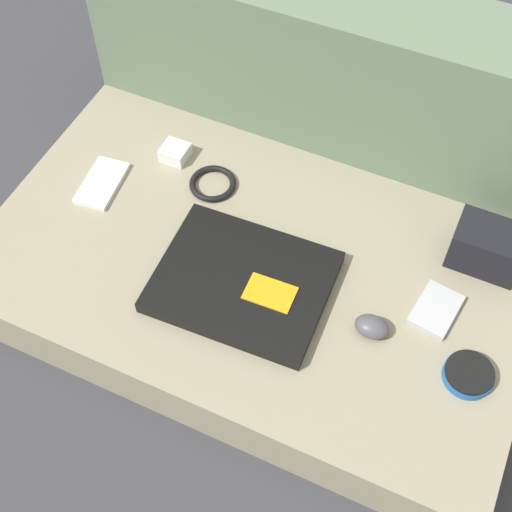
# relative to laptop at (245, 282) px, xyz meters

# --- Properties ---
(ground_plane) EXTENTS (8.00, 8.00, 0.00)m
(ground_plane) POSITION_rel_laptop_xyz_m (-0.00, 0.06, -0.14)
(ground_plane) COLOR #38383D
(couch_seat) EXTENTS (1.05, 0.62, 0.12)m
(couch_seat) POSITION_rel_laptop_xyz_m (-0.00, 0.06, -0.08)
(couch_seat) COLOR gray
(couch_seat) RESTS_ON ground_plane
(couch_backrest) EXTENTS (1.05, 0.20, 0.45)m
(couch_backrest) POSITION_rel_laptop_xyz_m (-0.00, 0.47, 0.09)
(couch_backrest) COLOR #60755B
(couch_backrest) RESTS_ON ground_plane
(laptop) EXTENTS (0.33, 0.27, 0.03)m
(laptop) POSITION_rel_laptop_xyz_m (0.00, 0.00, 0.00)
(laptop) COLOR black
(laptop) RESTS_ON couch_seat
(computer_mouse) EXTENTS (0.07, 0.05, 0.04)m
(computer_mouse) POSITION_rel_laptop_xyz_m (0.25, 0.01, 0.00)
(computer_mouse) COLOR #4C4C51
(computer_mouse) RESTS_ON couch_seat
(speaker_puck) EXTENTS (0.09, 0.09, 0.02)m
(speaker_puck) POSITION_rel_laptop_xyz_m (0.43, -0.01, -0.00)
(speaker_puck) COLOR #1E569E
(speaker_puck) RESTS_ON couch_seat
(phone_silver) EXTENTS (0.08, 0.11, 0.01)m
(phone_silver) POSITION_rel_laptop_xyz_m (0.34, 0.10, -0.01)
(phone_silver) COLOR #B7B7BC
(phone_silver) RESTS_ON couch_seat
(phone_black) EXTENTS (0.09, 0.14, 0.01)m
(phone_black) POSITION_rel_laptop_xyz_m (-0.38, 0.10, -0.01)
(phone_black) COLOR silver
(phone_black) RESTS_ON couch_seat
(camera_pouch) EXTENTS (0.13, 0.09, 0.09)m
(camera_pouch) POSITION_rel_laptop_xyz_m (0.39, 0.24, 0.03)
(camera_pouch) COLOR black
(camera_pouch) RESTS_ON couch_seat
(charger_brick) EXTENTS (0.05, 0.05, 0.03)m
(charger_brick) POSITION_rel_laptop_xyz_m (-0.27, 0.23, 0.00)
(charger_brick) COLOR silver
(charger_brick) RESTS_ON couch_seat
(cable_coil) EXTENTS (0.10, 0.10, 0.01)m
(cable_coil) POSITION_rel_laptop_xyz_m (-0.17, 0.20, -0.01)
(cable_coil) COLOR black
(cable_coil) RESTS_ON couch_seat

